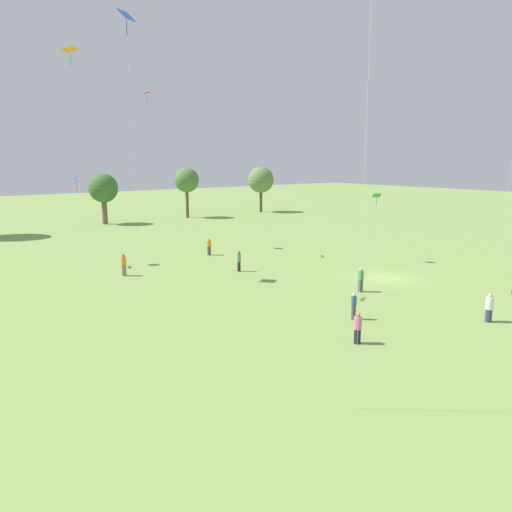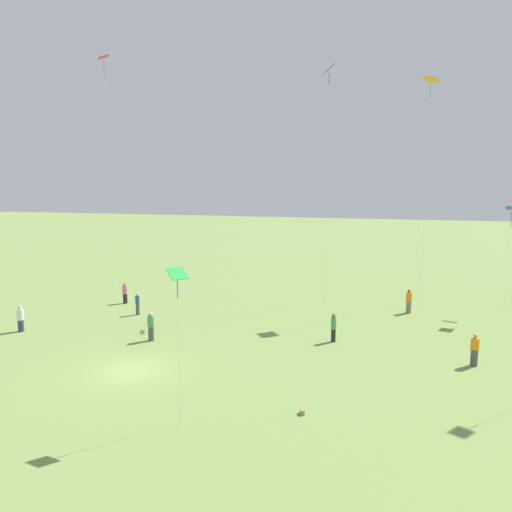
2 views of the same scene
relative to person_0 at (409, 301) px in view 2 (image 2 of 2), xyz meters
name	(u,v)px [view 2 (image 2 of 2)]	position (x,y,z in m)	size (l,w,h in m)	color
ground_plane	(132,371)	(16.59, -14.06, -0.91)	(240.00, 240.00, 0.00)	#7A994C
person_0	(409,301)	(0.00, 0.00, 0.00)	(0.52, 0.52, 1.85)	#847056
person_1	(334,327)	(8.62, -4.53, 0.01)	(0.40, 0.40, 1.80)	#232328
person_2	(138,304)	(6.37, -19.57, -0.06)	(0.35, 0.35, 1.67)	#4C4C51
person_3	(20,319)	(12.44, -24.86, -0.05)	(0.49, 0.49, 1.76)	#333D5B
person_4	(125,293)	(3.44, -22.42, -0.07)	(0.55, 0.55, 1.70)	#232328
person_5	(151,327)	(11.70, -15.55, -0.01)	(0.60, 0.60, 1.82)	#4C4C51
person_6	(475,350)	(10.56, 3.38, -0.04)	(0.61, 0.61, 1.78)	#4C4C51
kite_0	(104,71)	(-2.05, -27.08, 18.89)	(1.32, 1.31, 21.23)	red
kite_4	(430,90)	(-2.97, 0.91, 16.00)	(1.45, 1.45, 17.84)	orange
kite_5	(512,212)	(-1.22, 6.87, 6.82)	(0.91, 0.94, 8.19)	blue
kite_6	(177,279)	(21.17, -9.06, 5.16)	(0.98, 0.97, 6.50)	green
kite_7	(329,81)	(-1.74, -6.71, 16.87)	(1.23, 1.11, 19.06)	blue
picnic_bag_2	(302,412)	(18.91, -4.42, -0.80)	(0.33, 0.26, 0.21)	#A58459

